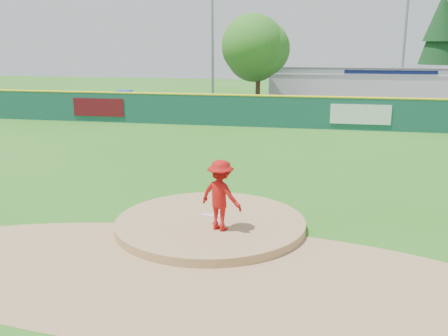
% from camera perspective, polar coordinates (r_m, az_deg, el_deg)
% --- Properties ---
extents(ground, '(120.00, 120.00, 0.00)m').
position_cam_1_polar(ground, '(14.63, -1.56, -6.83)').
color(ground, '#286B19').
rests_on(ground, ground).
extents(pitchers_mound, '(5.50, 5.50, 0.50)m').
position_cam_1_polar(pitchers_mound, '(14.63, -1.56, -6.83)').
color(pitchers_mound, '#9E774C').
rests_on(pitchers_mound, ground).
extents(pitching_rubber, '(0.60, 0.15, 0.04)m').
position_cam_1_polar(pitching_rubber, '(14.82, -1.31, -5.44)').
color(pitching_rubber, white).
rests_on(pitching_rubber, pitchers_mound).
extents(infield_dirt_arc, '(15.40, 15.40, 0.01)m').
position_cam_1_polar(infield_dirt_arc, '(11.97, -4.85, -11.83)').
color(infield_dirt_arc, '#9E774C').
rests_on(infield_dirt_arc, ground).
extents(parking_lot, '(44.00, 16.00, 0.02)m').
position_cam_1_polar(parking_lot, '(40.77, 7.03, 6.67)').
color(parking_lot, '#38383A').
rests_on(parking_lot, ground).
extents(pitcher, '(1.45, 1.17, 1.96)m').
position_cam_1_polar(pitcher, '(13.51, -0.37, -3.12)').
color(pitcher, '#AA0F0E').
rests_on(pitcher, pitchers_mound).
extents(van, '(5.38, 4.10, 1.36)m').
position_cam_1_polar(van, '(35.39, 9.41, 6.58)').
color(van, silver).
rests_on(van, parking_lot).
extents(pool_building_grp, '(15.20, 8.20, 3.31)m').
position_cam_1_polar(pool_building_grp, '(45.54, 15.25, 9.15)').
color(pool_building_grp, silver).
rests_on(pool_building_grp, ground).
extents(fence_banners, '(20.72, 0.04, 1.20)m').
position_cam_1_polar(fence_banners, '(32.16, -0.16, 6.57)').
color(fence_banners, '#5B0D15').
rests_on(fence_banners, ground).
extents(playground_slide, '(1.04, 2.94, 1.62)m').
position_cam_1_polar(playground_slide, '(40.17, -11.35, 7.56)').
color(playground_slide, blue).
rests_on(playground_slide, ground).
extents(outfield_fence, '(40.00, 0.14, 2.07)m').
position_cam_1_polar(outfield_fence, '(31.74, 5.77, 6.56)').
color(outfield_fence, '#16473D').
rests_on(outfield_fence, ground).
extents(deciduous_tree, '(5.60, 5.60, 7.36)m').
position_cam_1_polar(deciduous_tree, '(38.65, 3.95, 13.09)').
color(deciduous_tree, '#382314').
rests_on(deciduous_tree, ground).
extents(conifer_tree, '(4.40, 4.40, 9.50)m').
position_cam_1_polar(conifer_tree, '(50.30, 23.46, 13.36)').
color(conifer_tree, '#382314').
rests_on(conifer_tree, ground).
extents(light_pole_left, '(1.75, 0.25, 11.00)m').
position_cam_1_polar(light_pole_left, '(41.33, -1.33, 15.26)').
color(light_pole_left, gray).
rests_on(light_pole_left, ground).
extents(light_pole_right, '(1.75, 0.25, 10.00)m').
position_cam_1_polar(light_pole_right, '(42.72, 19.97, 13.73)').
color(light_pole_right, gray).
rests_on(light_pole_right, ground).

